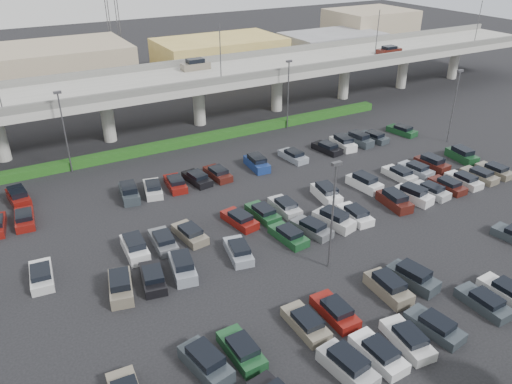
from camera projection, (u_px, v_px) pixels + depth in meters
ground at (281, 226)px, 51.03m from camera, size 280.00×280.00×0.00m
overpass at (164, 85)px, 72.40m from camera, size 150.00×13.00×15.80m
hedge at (187, 141)px, 70.08m from camera, size 66.00×1.60×1.10m
parked_cars at (300, 233)px, 48.66m from camera, size 62.88×41.63×1.67m
light_poles at (235, 172)px, 47.89m from camera, size 66.90×48.38×10.30m
distant_buildings at (174, 58)px, 102.39m from camera, size 138.00×24.00×9.00m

